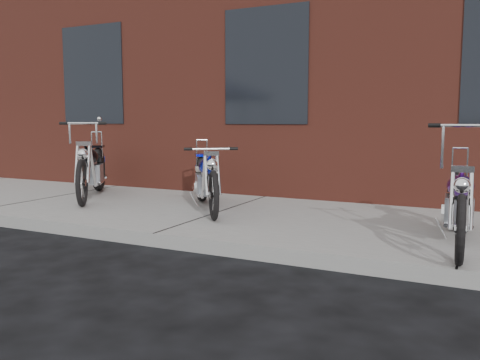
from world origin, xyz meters
The scene contains 6 objects.
ground centered at (0.00, 0.00, 0.00)m, with size 120.00×120.00×0.00m, color black.
sidewalk centered at (0.00, 1.50, 0.07)m, with size 22.00×3.00×0.15m, color gray.
building_brick centered at (0.00, 8.00, 4.00)m, with size 22.00×10.00×8.00m, color maroon.
chopper_purple centered at (2.95, 0.93, 0.53)m, with size 0.51×2.10×1.18m.
chopper_blue centered at (-0.24, 1.57, 0.53)m, with size 1.34×1.78×0.93m.
chopper_third centered at (-2.41, 1.70, 0.57)m, with size 1.39×2.00×1.19m.
Camera 1 is at (3.20, -4.37, 1.35)m, focal length 38.00 mm.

